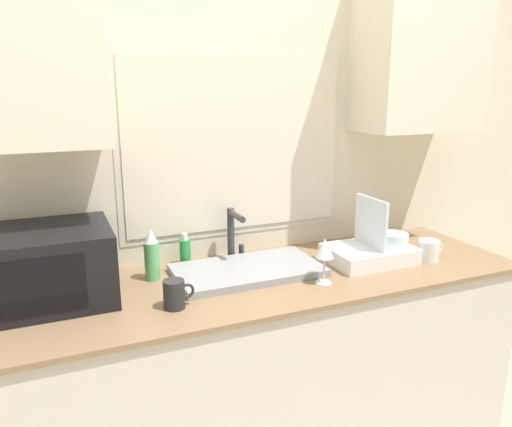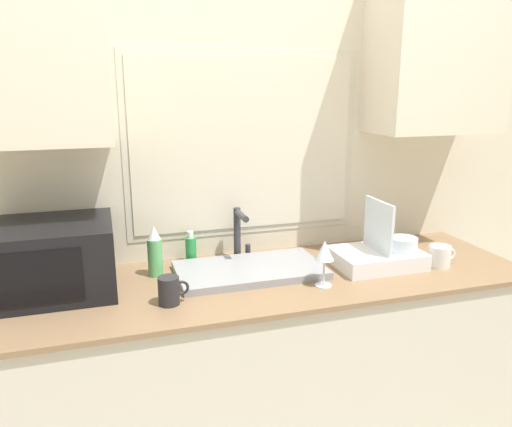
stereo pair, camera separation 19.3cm
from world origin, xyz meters
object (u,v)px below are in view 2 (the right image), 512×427
(microwave, at_px, (54,258))
(mug_near_sink, at_px, (169,291))
(soap_bottle, at_px, (191,249))
(spray_bottle, at_px, (155,252))
(dish_rack, at_px, (379,254))
(faucet, at_px, (239,230))
(wine_glass, at_px, (325,252))

(microwave, height_order, mug_near_sink, microwave)
(soap_bottle, bearing_deg, spray_bottle, -145.63)
(dish_rack, bearing_deg, mug_near_sink, -172.38)
(spray_bottle, distance_m, soap_bottle, 0.21)
(faucet, xyz_separation_m, wine_glass, (0.23, -0.39, 0.00))
(microwave, relative_size, spray_bottle, 2.05)
(microwave, height_order, wine_glass, microwave)
(dish_rack, height_order, spray_bottle, dish_rack)
(faucet, height_order, microwave, microwave)
(soap_bottle, bearing_deg, faucet, -7.91)
(faucet, xyz_separation_m, spray_bottle, (-0.38, -0.08, -0.04))
(faucet, height_order, dish_rack, dish_rack)
(mug_near_sink, relative_size, wine_glass, 0.60)
(mug_near_sink, bearing_deg, wine_glass, -1.06)
(microwave, distance_m, soap_bottle, 0.57)
(faucet, relative_size, spray_bottle, 1.11)
(spray_bottle, bearing_deg, dish_rack, -10.41)
(dish_rack, bearing_deg, faucet, 155.24)
(spray_bottle, distance_m, wine_glass, 0.69)
(spray_bottle, bearing_deg, microwave, -171.89)
(faucet, bearing_deg, dish_rack, -24.76)
(faucet, bearing_deg, mug_near_sink, -133.72)
(dish_rack, relative_size, soap_bottle, 2.61)
(dish_rack, bearing_deg, soap_bottle, 159.61)
(faucet, relative_size, wine_glass, 1.27)
(spray_bottle, bearing_deg, soap_bottle, 34.37)
(microwave, distance_m, spray_bottle, 0.38)
(mug_near_sink, bearing_deg, microwave, 148.43)
(microwave, relative_size, dish_rack, 1.17)
(microwave, height_order, dish_rack, dish_rack)
(faucet, xyz_separation_m, mug_near_sink, (-0.36, -0.38, -0.09))
(dish_rack, relative_size, mug_near_sink, 3.30)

